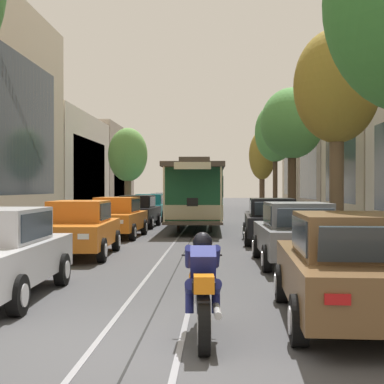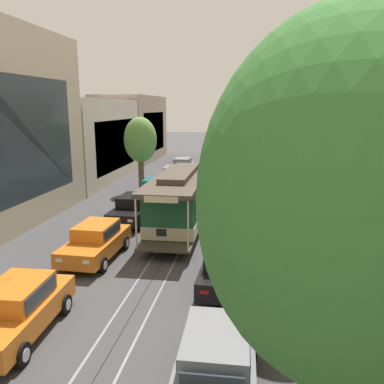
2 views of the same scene
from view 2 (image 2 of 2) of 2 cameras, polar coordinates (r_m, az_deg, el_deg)
The scene contains 19 objects.
ground_plane at distance 24.26m, azimuth -0.47°, elevation -3.50°, with size 160.00×160.00×0.00m, color #424244.
trolley_track_rails at distance 27.71m, azimuth 0.69°, elevation -1.49°, with size 1.14×64.07×0.01m.
building_facade_left at distance 31.37m, azimuth -18.38°, elevation 7.32°, with size 5.76×55.77×10.89m.
building_facade_right at distance 27.96m, azimuth 23.18°, elevation 5.59°, with size 5.77×55.77×8.70m.
parked_car_orange_second_left at distance 13.04m, azimuth -23.94°, elevation -15.20°, with size 2.13×4.42×1.58m.
parked_car_orange_mid_left at distance 17.95m, azimuth -13.69°, elevation -6.90°, with size 2.09×4.40×1.58m.
parked_car_black_fourth_left at distance 23.05m, azimuth -8.45°, elevation -2.42°, with size 2.09×4.40×1.58m.
parked_car_teal_fifth_left at distance 28.14m, azimuth -5.32°, elevation 0.33°, with size 2.03×4.37×1.58m.
parked_car_grey_sixth_left at distance 33.74m, azimuth -2.71°, elevation 2.36°, with size 2.13×4.42×1.58m.
parked_car_grey_far_left at distance 39.16m, azimuth -1.40°, elevation 3.74°, with size 2.07×4.39×1.58m.
parked_car_grey_second_right at distance 9.96m, azimuth 3.48°, elevation -23.24°, with size 2.05×4.38×1.58m.
parked_car_black_mid_right at distance 14.92m, azimuth 5.15°, elevation -10.60°, with size 2.09×4.40×1.58m.
street_tree_kerb_left_second at distance 30.68m, azimuth -7.45°, elevation 7.33°, with size 2.53×2.15×5.81m.
street_tree_kerb_right_near at distance 4.90m, azimuth 22.05°, elevation -1.66°, with size 3.59×3.91×7.72m.
street_tree_kerb_right_second at distance 13.52m, azimuth 14.90°, elevation 6.81°, with size 2.98×2.80×7.48m.
street_tree_kerb_right_mid at distance 23.23m, azimuth 11.74°, elevation 8.78°, with size 3.28×3.47×7.19m.
street_tree_kerb_right_fourth at distance 34.36m, azimuth 11.29°, elevation 10.87°, with size 2.94×2.93×8.07m.
street_tree_kerb_right_far at distance 42.74m, azimuth 10.35°, elevation 9.54°, with size 2.28×2.41×6.95m.
cable_car_trolley at distance 21.19m, azimuth -1.64°, elevation -1.18°, with size 2.62×9.15×3.28m.
Camera 2 is at (3.64, -0.64, 6.57)m, focal length 37.03 mm.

